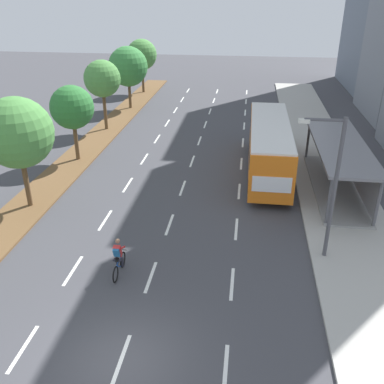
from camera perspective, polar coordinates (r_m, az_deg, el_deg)
name	(u,v)px	position (r m, az deg, el deg)	size (l,w,h in m)	color
ground_plane	(120,362)	(15.51, -9.54, -21.47)	(140.00, 140.00, 0.00)	#424247
median_strip	(89,147)	(34.17, -13.59, 5.84)	(2.60, 52.00, 0.12)	brown
sidewalk_right	(322,158)	(32.45, 16.90, 4.39)	(4.50, 52.00, 0.15)	#ADAAA3
lane_divider_left	(144,159)	(31.25, -6.37, 4.42)	(0.14, 47.56, 0.01)	white
lane_divider_center	(192,161)	(30.63, 0.02, 4.14)	(0.14, 47.56, 0.01)	white
lane_divider_right	(241,164)	(30.40, 6.59, 3.79)	(0.14, 47.56, 0.01)	white
bus_shelter	(343,161)	(27.10, 19.44, 3.89)	(2.90, 10.42, 2.86)	gray
bus	(269,143)	(28.49, 10.26, 6.45)	(2.54, 11.29, 3.37)	orange
cyclist	(118,259)	(18.75, -9.78, -8.75)	(0.46, 1.82, 1.71)	black
median_tree_second	(17,133)	(24.35, -22.27, 7.28)	(3.78, 3.78, 6.14)	brown
median_tree_third	(72,108)	(30.69, -15.71, 10.78)	(2.97, 2.97, 5.24)	brown
median_tree_fourth	(102,79)	(37.23, -11.89, 14.55)	(3.03, 3.03, 5.80)	brown
median_tree_fifth	(128,67)	(43.99, -8.53, 16.22)	(3.85, 3.85, 6.01)	brown
median_tree_farthest	(142,55)	(50.97, -6.72, 17.73)	(3.38, 3.38, 5.90)	brown
streetlight	(332,181)	(18.99, 18.11, 1.46)	(1.91, 0.24, 6.50)	#4C4C51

